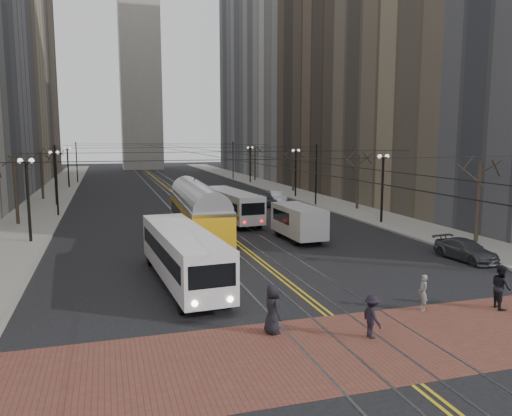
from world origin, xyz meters
TOP-DOWN VIEW (x-y plane):
  - ground at (0.00, 0.00)m, footprint 260.00×260.00m
  - sidewalk_left at (-15.00, 45.00)m, footprint 5.00×140.00m
  - sidewalk_right at (15.00, 45.00)m, footprint 5.00×140.00m
  - crosswalk_band at (0.00, -4.00)m, footprint 25.00×6.00m
  - streetcar_rails at (0.00, 45.00)m, footprint 4.80×130.00m
  - centre_lines at (0.00, 45.00)m, footprint 0.42×130.00m
  - building_left_far at (-25.50, 86.00)m, footprint 16.00×20.00m
  - building_right_mid at (25.50, 46.00)m, footprint 16.00×20.00m
  - building_right_midfar at (27.50, 66.00)m, footprint 20.00×20.00m
  - building_right_far at (25.50, 86.00)m, footprint 16.00×20.00m
  - clock_tower at (0.00, 102.00)m, footprint 12.00×12.00m
  - lamp_posts at (-0.00, 28.75)m, footprint 27.60×57.20m
  - street_trees at (0.00, 35.25)m, footprint 31.68×53.28m
  - trolley_wires at (0.00, 34.83)m, footprint 25.96×120.00m
  - transit_bus at (-5.07, 5.31)m, footprint 3.00×11.05m
  - streetcar at (-2.50, 15.30)m, footprint 3.00×13.66m
  - rear_bus at (1.80, 22.73)m, footprint 3.10×10.43m
  - cargo_van at (4.41, 13.63)m, footprint 2.29×5.60m
  - sedan_grey at (7.71, 31.69)m, footprint 1.97×4.34m
  - sedan_silver at (9.46, 32.77)m, footprint 2.16×4.59m
  - sedan_parked at (11.80, 5.28)m, footprint 2.07×4.37m
  - pedestrian_a at (-2.85, -2.04)m, footprint 0.72×0.99m
  - pedestrian_b at (4.04, -1.50)m, footprint 0.48×0.62m
  - pedestrian_c at (7.36, -2.26)m, footprint 0.93×1.07m
  - pedestrian_d at (0.49, -3.49)m, footprint 0.63×1.05m

SIDE VIEW (x-z plane):
  - ground at x=0.00m, z-range 0.00..0.00m
  - streetcar_rails at x=0.00m, z-range 0.00..0.01m
  - crosswalk_band at x=0.00m, z-range 0.00..0.01m
  - centre_lines at x=0.00m, z-range 0.01..0.01m
  - sidewalk_left at x=-15.00m, z-range 0.00..0.15m
  - sidewalk_right at x=15.00m, z-range 0.00..0.15m
  - sedan_parked at x=11.80m, z-range 0.00..1.23m
  - sedan_grey at x=7.71m, z-range 0.00..1.44m
  - sedan_silver at x=9.46m, z-range 0.00..1.46m
  - pedestrian_b at x=4.04m, z-range 0.01..1.54m
  - pedestrian_d at x=0.49m, z-range 0.01..1.60m
  - pedestrian_a at x=-2.85m, z-range 0.01..1.87m
  - pedestrian_c at x=7.36m, z-range 0.01..1.90m
  - cargo_van at x=4.41m, z-range 0.00..2.45m
  - rear_bus at x=1.80m, z-range 0.00..2.68m
  - transit_bus at x=-5.07m, z-range 0.00..2.73m
  - streetcar at x=-2.50m, z-range 0.00..3.20m
  - street_trees at x=0.00m, z-range 0.00..5.60m
  - lamp_posts at x=0.00m, z-range 0.00..5.60m
  - trolley_wires at x=0.00m, z-range 0.47..7.07m
  - building_right_mid at x=25.50m, z-range 0.00..34.00m
  - building_left_far at x=-25.50m, z-range 0.00..40.00m
  - building_right_far at x=25.50m, z-range 0.00..40.00m
  - building_right_midfar at x=27.50m, z-range 0.00..52.00m
  - clock_tower at x=0.00m, z-range 2.96..68.96m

